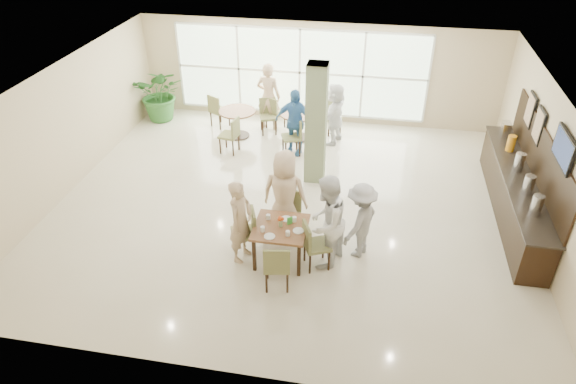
% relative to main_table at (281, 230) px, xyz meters
% --- Properties ---
extents(ground, '(10.00, 10.00, 0.00)m').
position_rel_main_table_xyz_m(ground, '(-0.18, 1.82, -0.66)').
color(ground, beige).
rests_on(ground, ground).
extents(room_shell, '(10.00, 10.00, 10.00)m').
position_rel_main_table_xyz_m(room_shell, '(-0.18, 1.82, 1.04)').
color(room_shell, white).
rests_on(room_shell, ground).
extents(window_bank, '(7.00, 0.04, 7.00)m').
position_rel_main_table_xyz_m(window_bank, '(-0.68, 6.28, 0.74)').
color(window_bank, silver).
rests_on(window_bank, ground).
extents(column, '(0.45, 0.45, 2.80)m').
position_rel_main_table_xyz_m(column, '(0.22, 3.02, 0.74)').
color(column, '#707E58').
rests_on(column, ground).
extents(main_table, '(0.97, 0.97, 0.75)m').
position_rel_main_table_xyz_m(main_table, '(0.00, 0.00, 0.00)').
color(main_table, brown).
rests_on(main_table, ground).
extents(round_table_left, '(0.99, 0.99, 0.75)m').
position_rel_main_table_xyz_m(round_table_left, '(-2.13, 4.88, -0.11)').
color(round_table_left, brown).
rests_on(round_table_left, ground).
extents(round_table_right, '(1.06, 1.06, 0.75)m').
position_rel_main_table_xyz_m(round_table_right, '(-0.47, 5.05, -0.09)').
color(round_table_right, brown).
rests_on(round_table_right, ground).
extents(chairs_main_table, '(1.99, 2.01, 0.95)m').
position_rel_main_table_xyz_m(chairs_main_table, '(0.01, -0.01, -0.18)').
color(chairs_main_table, brown).
rests_on(chairs_main_table, ground).
extents(chairs_table_left, '(2.03, 2.02, 0.95)m').
position_rel_main_table_xyz_m(chairs_table_left, '(-2.09, 4.86, -0.18)').
color(chairs_table_left, brown).
rests_on(chairs_table_left, ground).
extents(chairs_table_right, '(2.20, 2.05, 0.95)m').
position_rel_main_table_xyz_m(chairs_table_right, '(-0.47, 5.08, -0.18)').
color(chairs_table_right, brown).
rests_on(chairs_table_right, ground).
extents(tabletop_clutter, '(0.77, 0.78, 0.21)m').
position_rel_main_table_xyz_m(tabletop_clutter, '(0.02, -0.02, 0.15)').
color(tabletop_clutter, white).
rests_on(tabletop_clutter, main_table).
extents(buffet_counter, '(0.64, 4.70, 1.95)m').
position_rel_main_table_xyz_m(buffet_counter, '(4.52, 2.33, -0.11)').
color(buffet_counter, black).
rests_on(buffet_counter, ground).
extents(wall_tv, '(0.06, 1.00, 0.58)m').
position_rel_main_table_xyz_m(wall_tv, '(4.76, 1.22, 1.49)').
color(wall_tv, black).
rests_on(wall_tv, ground).
extents(framed_art_a, '(0.05, 0.55, 0.70)m').
position_rel_main_table_xyz_m(framed_art_a, '(4.77, 2.82, 1.19)').
color(framed_art_a, black).
rests_on(framed_art_a, ground).
extents(framed_art_b, '(0.05, 0.55, 0.70)m').
position_rel_main_table_xyz_m(framed_art_b, '(4.77, 3.62, 1.19)').
color(framed_art_b, black).
rests_on(framed_art_b, ground).
extents(potted_plant, '(1.58, 1.58, 1.57)m').
position_rel_main_table_xyz_m(potted_plant, '(-4.56, 5.56, 0.13)').
color(potted_plant, '#2E6A2A').
rests_on(potted_plant, ground).
extents(teen_left, '(0.54, 0.68, 1.65)m').
position_rel_main_table_xyz_m(teen_left, '(-0.72, -0.08, 0.16)').
color(teen_left, tan).
rests_on(teen_left, ground).
extents(teen_far, '(0.94, 0.57, 1.83)m').
position_rel_main_table_xyz_m(teen_far, '(-0.08, 0.81, 0.26)').
color(teen_far, tan).
rests_on(teen_far, ground).
extents(teen_right, '(0.95, 1.07, 1.84)m').
position_rel_main_table_xyz_m(teen_right, '(0.82, 0.04, 0.26)').
color(teen_right, white).
rests_on(teen_right, ground).
extents(teen_standing, '(0.94, 1.14, 1.53)m').
position_rel_main_table_xyz_m(teen_standing, '(1.42, 0.42, 0.11)').
color(teen_standing, '#979799').
rests_on(teen_standing, ground).
extents(adult_a, '(1.09, 0.74, 1.72)m').
position_rel_main_table_xyz_m(adult_a, '(-0.47, 4.21, 0.20)').
color(adult_a, teal).
rests_on(adult_a, ground).
extents(adult_b, '(1.05, 1.63, 1.63)m').
position_rel_main_table_xyz_m(adult_b, '(0.47, 5.00, 0.15)').
color(adult_b, white).
rests_on(adult_b, ground).
extents(adult_standing, '(0.74, 0.55, 1.87)m').
position_rel_main_table_xyz_m(adult_standing, '(-1.41, 5.54, 0.28)').
color(adult_standing, tan).
rests_on(adult_standing, ground).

